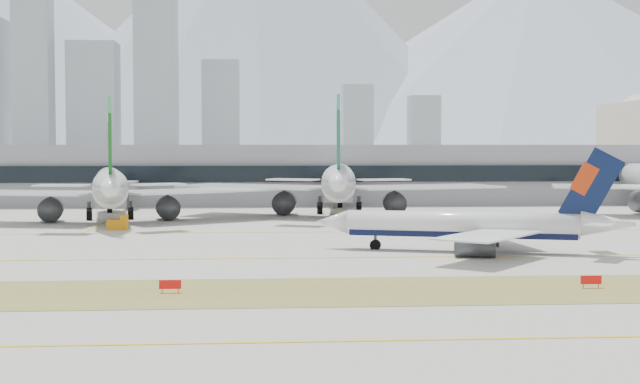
{
  "coord_description": "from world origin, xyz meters",
  "views": [
    {
      "loc": [
        -2.01,
        -121.35,
        14.82
      ],
      "look_at": [
        7.94,
        18.0,
        7.5
      ],
      "focal_mm": 50.0,
      "sensor_mm": 36.0,
      "label": 1
    }
  ],
  "objects": [
    {
      "name": "hold_sign_right",
      "position": [
        32.55,
        -32.0,
        0.88
      ],
      "size": [
        2.2,
        0.15,
        1.35
      ],
      "color": "red",
      "rests_on": "ground"
    },
    {
      "name": "gse_b",
      "position": [
        -26.27,
        36.55,
        1.05
      ],
      "size": [
        3.55,
        2.0,
        2.6
      ],
      "color": "orange",
      "rests_on": "ground"
    },
    {
      "name": "terminal",
      "position": [
        0.0,
        114.84,
        7.5
      ],
      "size": [
        280.0,
        43.1,
        15.0
      ],
      "color": "gray",
      "rests_on": "ground"
    },
    {
      "name": "city_skyline",
      "position": [
        -106.76,
        453.42,
        49.8
      ],
      "size": [
        342.0,
        49.8,
        140.0
      ],
      "color": "#919BA5",
      "rests_on": "ground"
    },
    {
      "name": "widebody_cathay",
      "position": [
        15.75,
        68.86,
        6.58
      ],
      "size": [
        69.1,
        67.95,
        24.75
      ],
      "rotation": [
        0.0,
        0.0,
        1.47
      ],
      "color": "white",
      "rests_on": "ground"
    },
    {
      "name": "widebody_eva",
      "position": [
        -31.04,
        57.17,
        6.27
      ],
      "size": [
        65.28,
        64.59,
        23.58
      ],
      "rotation": [
        0.0,
        0.0,
        1.74
      ],
      "color": "white",
      "rests_on": "ground"
    },
    {
      "name": "hold_sign_left",
      "position": [
        -10.7,
        -32.0,
        0.88
      ],
      "size": [
        2.2,
        0.15,
        1.35
      ],
      "color": "red",
      "rests_on": "ground"
    },
    {
      "name": "mountain_ridge",
      "position": [
        33.0,
        1404.14,
        181.85
      ],
      "size": [
        2830.0,
        1120.0,
        470.0
      ],
      "color": "#9EA8B7",
      "rests_on": "ground"
    },
    {
      "name": "taxiing_airliner",
      "position": [
        28.0,
        0.1,
        3.57
      ],
      "size": [
        42.96,
        36.54,
        14.8
      ],
      "rotation": [
        0.0,
        0.0,
        2.84
      ],
      "color": "white",
      "rests_on": "ground"
    },
    {
      "name": "ground",
      "position": [
        0.0,
        0.0,
        0.0
      ],
      "size": [
        3000.0,
        3000.0,
        0.0
      ],
      "primitive_type": "plane",
      "color": "#AAA69F",
      "rests_on": "ground"
    },
    {
      "name": "apron_markings",
      "position": [
        0.0,
        -53.95,
        0.02
      ],
      "size": [
        360.0,
        122.22,
        0.06
      ],
      "color": "olive",
      "rests_on": "ground"
    }
  ]
}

